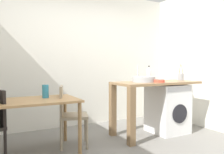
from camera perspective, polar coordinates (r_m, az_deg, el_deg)
The scene contains 13 objects.
ground_plane at distance 3.29m, azimuth 2.10°, elevation -18.49°, with size 5.46×5.46×0.00m, color slate.
wall_back at distance 4.66m, azimuth -8.92°, elevation 4.70°, with size 4.60×0.10×2.70m, color silver.
dining_table at distance 3.28m, azimuth -18.36°, elevation -6.99°, with size 1.10×0.76×0.74m.
chair_opposite at distance 3.49m, azimuth -10.68°, elevation -8.58°, with size 0.50×0.50×0.90m.
kitchen_counter at distance 3.93m, azimuth 8.49°, elevation -3.53°, with size 1.50×0.68×0.92m.
washing_machine at distance 4.28m, azimuth 13.60°, elevation -7.55°, with size 0.60×0.61×0.86m.
sink_basin at distance 3.89m, azimuth 7.91°, elevation -0.59°, with size 0.38×0.38×0.09m, color #9EA0A5.
tap at distance 4.03m, azimuth 6.40°, elevation 0.89°, with size 0.02×0.02×0.28m, color #B2B2B7.
bottle_tall_green at distance 4.27m, azimuth 9.14°, elevation 0.76°, with size 0.08×0.08×0.27m.
mixing_bowl at distance 3.83m, azimuth 11.63°, elevation -0.93°, with size 0.18×0.18×0.05m.
utensil_crock at distance 4.51m, azimuth 16.71°, elevation 0.09°, with size 0.11×0.11×0.30m.
vase at distance 3.38m, azimuth -16.20°, elevation -3.42°, with size 0.09×0.09×0.19m, color teal.
scissors at distance 3.94m, azimuth 11.26°, elevation -1.17°, with size 0.15×0.06×0.01m.
Camera 1 is at (-1.56, -2.64, 1.19)m, focal length 36.83 mm.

